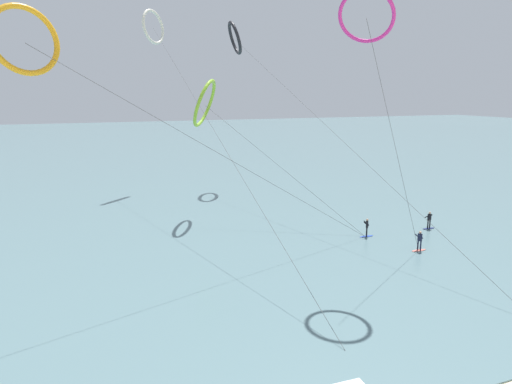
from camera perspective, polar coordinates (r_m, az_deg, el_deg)
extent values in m
cube|color=slate|center=(114.23, -15.54, 5.47)|extent=(400.00, 200.00, 0.08)
ellipsoid|color=#EA7260|center=(40.34, 19.84, -6.92)|extent=(1.40, 0.40, 0.06)
cylinder|color=#191E38|center=(40.29, 19.73, -6.29)|extent=(0.12, 0.12, 0.80)
cylinder|color=#191E38|center=(40.13, 20.04, -6.39)|extent=(0.12, 0.12, 0.80)
cube|color=#191E38|center=(40.00, 19.96, -5.38)|extent=(0.25, 0.35, 0.62)
sphere|color=tan|center=(39.88, 20.00, -4.80)|extent=(0.22, 0.22, 0.22)
cylinder|color=#191E38|center=(40.20, 19.61, -5.19)|extent=(0.51, 0.18, 0.39)
cylinder|color=#191E38|center=(39.94, 20.10, -5.34)|extent=(0.51, 0.18, 0.39)
ellipsoid|color=#2647B7|center=(42.77, 13.75, -5.44)|extent=(1.40, 0.40, 0.06)
cylinder|color=black|center=(42.77, 13.77, -4.83)|extent=(0.12, 0.12, 0.80)
cylinder|color=black|center=(42.51, 13.78, -4.94)|extent=(0.12, 0.12, 0.80)
cube|color=black|center=(42.44, 13.83, -3.97)|extent=(0.34, 0.38, 0.62)
sphere|color=tan|center=(42.33, 13.86, -3.42)|extent=(0.22, 0.22, 0.22)
cylinder|color=black|center=(42.73, 13.73, -3.78)|extent=(0.47, 0.35, 0.39)
cylinder|color=black|center=(42.31, 13.75, -3.95)|extent=(0.47, 0.35, 0.39)
ellipsoid|color=navy|center=(46.97, 20.91, -4.30)|extent=(1.40, 0.40, 0.06)
cylinder|color=black|center=(46.75, 20.84, -3.83)|extent=(0.12, 0.12, 0.80)
cylinder|color=black|center=(46.96, 21.06, -3.77)|extent=(0.12, 0.12, 0.80)
cube|color=black|center=(46.67, 21.02, -2.96)|extent=(0.35, 0.24, 0.62)
sphere|color=tan|center=(46.57, 21.06, -2.46)|extent=(0.22, 0.22, 0.22)
cylinder|color=black|center=(46.58, 20.75, -2.91)|extent=(0.16, 0.51, 0.39)
cylinder|color=black|center=(46.91, 21.10, -2.83)|extent=(0.16, 0.51, 0.39)
torus|color=orange|center=(28.80, -27.15, 16.70)|extent=(3.89, 2.73, 3.91)
cylinder|color=#3F3F3F|center=(33.06, -2.15, 3.44)|extent=(26.15, 4.74, 15.62)
torus|color=black|center=(65.74, -2.69, 18.82)|extent=(2.42, 4.82, 4.53)
cylinder|color=#3F3F3F|center=(44.91, 8.55, 8.56)|extent=(2.78, 45.93, 20.11)
torus|color=#8CC62D|center=(48.09, -6.49, 11.05)|extent=(4.46, 5.62, 5.00)
cylinder|color=#3F3F3F|center=(44.29, 3.10, 3.17)|extent=(11.49, 13.28, 11.72)
torus|color=#CC288E|center=(33.22, 13.74, 20.75)|extent=(4.29, 4.31, 3.38)
cylinder|color=#3F3F3F|center=(35.69, 17.16, 5.37)|extent=(7.17, 1.30, 17.84)
torus|color=silver|center=(66.00, -12.82, 19.63)|extent=(3.90, 3.93, 4.62)
cylinder|color=#3F3F3F|center=(42.60, -6.26, 9.30)|extent=(1.67, 47.08, 21.41)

